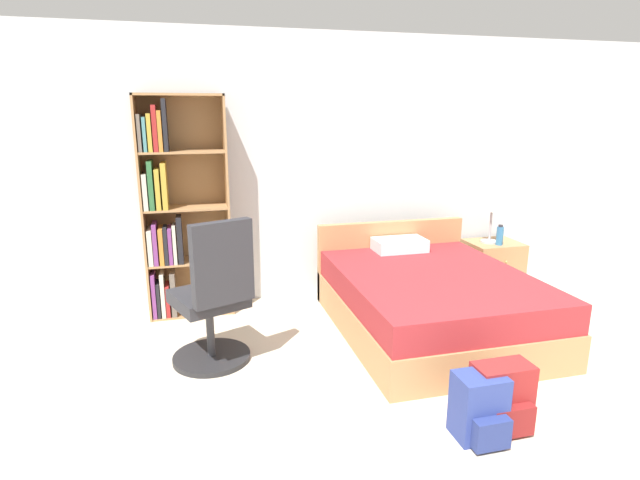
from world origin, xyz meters
TOP-DOWN VIEW (x-y plane):
  - wall_back at (0.00, 3.23)m, footprint 9.00×0.06m
  - bookshelf at (-1.58, 2.99)m, footprint 0.76×0.32m
  - bed at (0.53, 2.10)m, footprint 1.53×1.94m
  - office_chair at (-1.30, 1.89)m, footprint 0.63×0.69m
  - nightstand at (1.70, 2.92)m, footprint 0.54×0.48m
  - table_lamp at (1.64, 2.92)m, footprint 0.20×0.20m
  - water_bottle at (1.68, 2.81)m, footprint 0.07×0.07m
  - backpack_blue at (0.14, 0.62)m, footprint 0.28×0.29m
  - backpack_red at (0.32, 0.67)m, footprint 0.35×0.25m

SIDE VIEW (x-z plane):
  - backpack_blue at x=0.14m, z-range -0.01..0.38m
  - backpack_red at x=0.32m, z-range -0.01..0.40m
  - nightstand at x=1.70m, z-range 0.00..0.50m
  - bed at x=0.53m, z-range -0.12..0.67m
  - office_chair at x=-1.30m, z-range -0.07..1.07m
  - water_bottle at x=1.68m, z-range 0.50..0.71m
  - table_lamp at x=1.64m, z-range 0.63..1.12m
  - bookshelf at x=-1.58m, z-range -0.02..1.99m
  - wall_back at x=0.00m, z-range 0.00..2.60m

